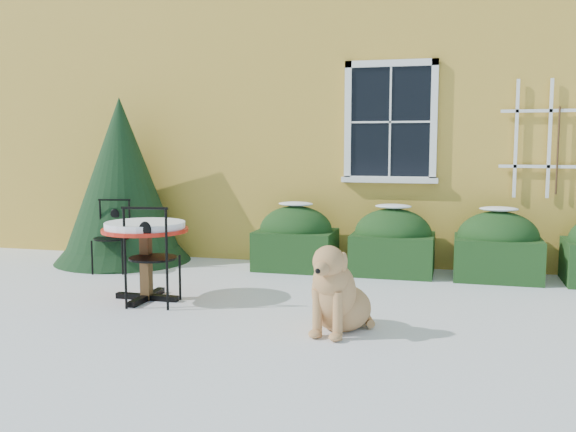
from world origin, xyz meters
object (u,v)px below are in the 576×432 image
(dog, at_px, (337,296))
(patio_chair_far, at_px, (112,236))
(evergreen_shrub, at_px, (122,196))
(bistro_table, at_px, (145,235))
(patio_chair_near, at_px, (152,256))

(dog, bearing_deg, patio_chair_far, 162.39)
(evergreen_shrub, distance_m, dog, 4.55)
(bistro_table, bearing_deg, evergreen_shrub, 124.79)
(bistro_table, relative_size, dog, 1.04)
(patio_chair_near, distance_m, dog, 2.11)
(patio_chair_far, bearing_deg, dog, -43.91)
(patio_chair_near, bearing_deg, dog, 159.65)
(bistro_table, distance_m, dog, 2.34)
(patio_chair_near, relative_size, patio_chair_far, 1.11)
(patio_chair_far, distance_m, dog, 3.92)
(patio_chair_near, bearing_deg, evergreen_shrub, -62.45)
(bistro_table, xyz_separation_m, patio_chair_near, (0.17, -0.20, -0.18))
(patio_chair_near, distance_m, patio_chair_far, 2.02)
(bistro_table, distance_m, patio_chair_near, 0.32)
(patio_chair_far, relative_size, dog, 1.07)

